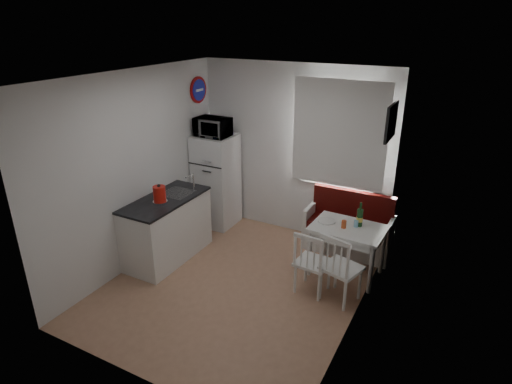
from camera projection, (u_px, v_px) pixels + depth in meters
floor at (237, 284)px, 5.48m from camera, size 3.00×3.50×0.02m
ceiling at (232, 76)px, 4.49m from camera, size 3.00×3.50×0.02m
wall_back at (294, 152)px, 6.42m from camera, size 3.00×0.02×2.60m
wall_front at (128, 261)px, 3.56m from camera, size 3.00×0.02×2.60m
wall_left at (137, 171)px, 5.64m from camera, size 0.02×3.50×2.60m
wall_right at (362, 217)px, 4.34m from camera, size 0.02×3.50×2.60m
window at (340, 137)px, 5.97m from camera, size 1.22×0.06×1.47m
curtain at (339, 135)px, 5.89m from camera, size 1.35×0.02×1.50m
kitchen_counter at (167, 228)px, 5.95m from camera, size 0.62×1.32×1.16m
wall_sign at (199, 90)px, 6.48m from camera, size 0.03×0.40×0.40m
picture_frame at (391, 122)px, 4.96m from camera, size 0.04×0.52×0.42m
bench at (348, 232)px, 6.18m from camera, size 1.24×0.48×0.89m
dining_table at (348, 233)px, 5.49m from camera, size 0.94×0.68×0.69m
chair_left at (311, 258)px, 5.10m from camera, size 0.42×0.40×0.45m
chair_right at (340, 263)px, 4.93m from camera, size 0.52×0.51×0.48m
fridge at (216, 181)px, 6.85m from camera, size 0.59×0.59×1.49m
microwave at (213, 127)px, 6.48m from camera, size 0.52×0.35×0.29m
kettle at (160, 194)px, 5.59m from camera, size 0.20×0.20×0.26m
wine_bottle at (360, 214)px, 5.44m from camera, size 0.08×0.08×0.32m
drinking_glass_orange at (344, 224)px, 5.42m from camera, size 0.06×0.06×0.10m
drinking_glass_blue at (356, 224)px, 5.45m from camera, size 0.06×0.06×0.09m
plate at (327, 221)px, 5.60m from camera, size 0.23×0.23×0.02m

